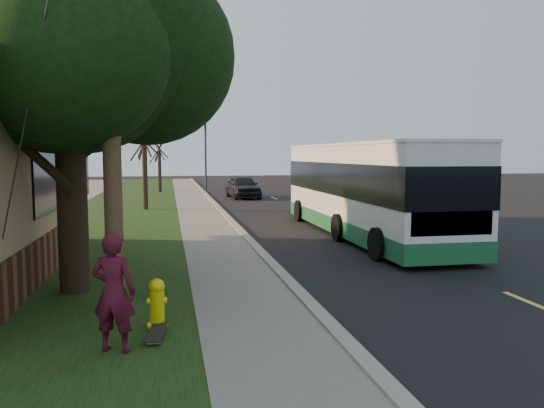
{
  "coord_description": "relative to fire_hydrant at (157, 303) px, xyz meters",
  "views": [
    {
      "loc": [
        -2.4,
        -8.06,
        2.68
      ],
      "look_at": [
        0.04,
        4.37,
        1.5
      ],
      "focal_mm": 35.0,
      "sensor_mm": 36.0,
      "label": 1
    }
  ],
  "objects": [
    {
      "name": "grass_verge",
      "position": [
        -1.9,
        10.0,
        -0.4
      ],
      "size": [
        5.0,
        80.0,
        0.07
      ],
      "primitive_type": "cube",
      "color": "black",
      "rests_on": "ground"
    },
    {
      "name": "sidewalk",
      "position": [
        1.6,
        10.0,
        -0.39
      ],
      "size": [
        2.0,
        80.0,
        0.08
      ],
      "primitive_type": "cube",
      "color": "slate",
      "rests_on": "ground"
    },
    {
      "name": "leafy_tree",
      "position": [
        -1.57,
        2.65,
        4.73
      ],
      "size": [
        6.3,
        6.0,
        7.8
      ],
      "color": "black",
      "rests_on": "grass_verge"
    },
    {
      "name": "skateboarder",
      "position": [
        -0.53,
        -0.93,
        0.44
      ],
      "size": [
        0.67,
        0.54,
        1.61
      ],
      "primitive_type": "imported",
      "rotation": [
        0.0,
        0.0,
        2.84
      ],
      "color": "#470E1F",
      "rests_on": "grass_verge"
    },
    {
      "name": "bare_tree_far",
      "position": [
        -0.4,
        30.0,
        1.57
      ],
      "size": [
        1.38,
        1.21,
        4.03
      ],
      "color": "black",
      "rests_on": "grass_verge"
    },
    {
      "name": "bare_tree_near",
      "position": [
        -0.9,
        18.0,
        1.72
      ],
      "size": [
        1.38,
        1.21,
        4.31
      ],
      "color": "black",
      "rests_on": "grass_verge"
    },
    {
      "name": "distant_car",
      "position": [
        4.72,
        24.47,
        0.28
      ],
      "size": [
        1.99,
        4.29,
        1.42
      ],
      "primitive_type": "imported",
      "rotation": [
        0.0,
        0.0,
        0.08
      ],
      "color": "black",
      "rests_on": "ground"
    },
    {
      "name": "transit_bus",
      "position": [
        6.53,
        8.46,
        1.19
      ],
      "size": [
        2.59,
        11.22,
        3.04
      ],
      "color": "silver",
      "rests_on": "ground"
    },
    {
      "name": "fire_hydrant",
      "position": [
        0.0,
        0.0,
        0.0
      ],
      "size": [
        0.32,
        0.32,
        0.74
      ],
      "color": "yellow",
      "rests_on": "grass_verge"
    },
    {
      "name": "utility_pole",
      "position": [
        -0.71,
        0.99,
        4.2
      ],
      "size": [
        2.86,
        3.21,
        9.07
      ],
      "color": "#473321",
      "rests_on": "ground"
    },
    {
      "name": "road",
      "position": [
        6.6,
        10.0,
        -0.43
      ],
      "size": [
        8.0,
        80.0,
        0.01
      ],
      "primitive_type": "cube",
      "color": "black",
      "rests_on": "ground"
    },
    {
      "name": "ground",
      "position": [
        2.6,
        0.0,
        -0.43
      ],
      "size": [
        120.0,
        120.0,
        0.0
      ],
      "primitive_type": "plane",
      "color": "black",
      "rests_on": "ground"
    },
    {
      "name": "skateboard_main",
      "position": [
        0.0,
        -0.46,
        -0.3
      ],
      "size": [
        0.32,
        0.91,
        0.08
      ],
      "color": "black",
      "rests_on": "grass_verge"
    },
    {
      "name": "curb",
      "position": [
        2.6,
        10.0,
        -0.37
      ],
      "size": [
        0.25,
        80.0,
        0.12
      ],
      "primitive_type": "cube",
      "color": "gray",
      "rests_on": "ground"
    },
    {
      "name": "traffic_signal",
      "position": [
        3.1,
        34.0,
        2.73
      ],
      "size": [
        0.18,
        0.22,
        5.5
      ],
      "color": "#2D2D30",
      "rests_on": "ground"
    }
  ]
}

